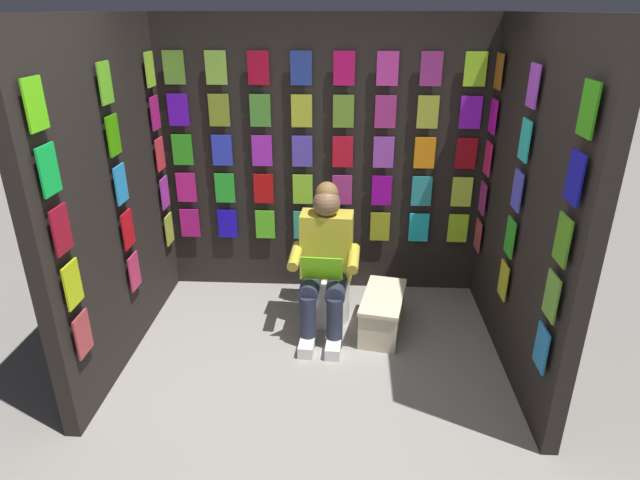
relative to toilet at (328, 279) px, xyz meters
name	(u,v)px	position (x,y,z in m)	size (l,w,h in m)	color
ground_plane	(306,446)	(0.07, 1.51, -0.33)	(30.00, 30.00, 0.00)	gray
display_wall_back	(323,160)	(0.07, -0.55, 0.86)	(2.83, 0.14, 2.36)	black
display_wall_left	(528,205)	(-1.35, 0.50, 0.85)	(0.14, 2.01, 2.36)	black
display_wall_right	(111,197)	(1.48, 0.50, 0.85)	(0.14, 2.01, 2.36)	black
toilet	(328,279)	(0.00, 0.00, 0.00)	(0.41, 0.56, 0.77)	white
person_reading	(325,261)	(0.01, 0.23, 0.27)	(0.54, 0.70, 1.19)	gold
comic_longbox_near	(382,313)	(-0.45, 0.25, -0.16)	(0.42, 0.68, 0.32)	beige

